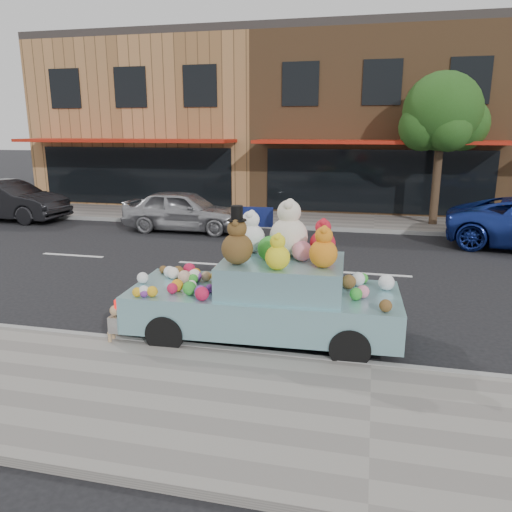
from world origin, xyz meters
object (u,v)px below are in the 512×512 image
(street_tree, at_px, (443,118))
(art_car, at_px, (266,292))
(car_dark, at_px, (7,201))
(car_silver, at_px, (184,211))

(street_tree, height_order, art_car, street_tree)
(street_tree, xyz_separation_m, car_dark, (-15.47, -2.27, -2.95))
(street_tree, xyz_separation_m, art_car, (-3.74, -10.77, -2.89))
(car_silver, bearing_deg, street_tree, -72.07)
(car_dark, bearing_deg, car_silver, -91.09)
(street_tree, relative_size, art_car, 1.15)
(car_silver, bearing_deg, car_dark, 87.03)
(car_silver, xyz_separation_m, car_dark, (-7.18, 0.39, 0.05))
(car_silver, relative_size, art_car, 0.89)
(street_tree, bearing_deg, car_dark, -171.65)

